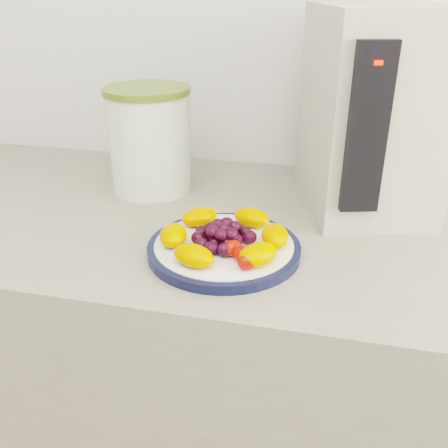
# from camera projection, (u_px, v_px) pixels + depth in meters

# --- Properties ---
(counter) EXTENTS (3.50, 0.60, 0.90)m
(counter) POSITION_uv_depth(u_px,v_px,m) (232.00, 404.00, 1.08)
(counter) COLOR gray
(counter) RESTS_ON floor
(cabinet_face) EXTENTS (3.48, 0.58, 0.84)m
(cabinet_face) POSITION_uv_depth(u_px,v_px,m) (231.00, 414.00, 1.10)
(cabinet_face) COLOR #997858
(cabinet_face) RESTS_ON floor
(plate_rim) EXTENTS (0.23, 0.23, 0.01)m
(plate_rim) POSITION_uv_depth(u_px,v_px,m) (224.00, 249.00, 0.76)
(plate_rim) COLOR #0F1633
(plate_rim) RESTS_ON counter
(plate_face) EXTENTS (0.21, 0.21, 0.02)m
(plate_face) POSITION_uv_depth(u_px,v_px,m) (224.00, 248.00, 0.76)
(plate_face) COLOR white
(plate_face) RESTS_ON counter
(canister) EXTENTS (0.21, 0.21, 0.19)m
(canister) POSITION_uv_depth(u_px,v_px,m) (150.00, 143.00, 0.97)
(canister) COLOR #3E6915
(canister) RESTS_ON counter
(canister_lid) EXTENTS (0.21, 0.21, 0.01)m
(canister_lid) POSITION_uv_depth(u_px,v_px,m) (146.00, 90.00, 0.92)
(canister_lid) COLOR #5B6C27
(canister_lid) RESTS_ON canister
(appliance_body) EXTENTS (0.26, 0.32, 0.35)m
(appliance_body) POSITION_uv_depth(u_px,v_px,m) (370.00, 111.00, 0.87)
(appliance_body) COLOR #B4AE9E
(appliance_body) RESTS_ON counter
(appliance_panel) EXTENTS (0.06, 0.04, 0.26)m
(appliance_panel) POSITION_uv_depth(u_px,v_px,m) (367.00, 131.00, 0.74)
(appliance_panel) COLOR black
(appliance_panel) RESTS_ON appliance_body
(appliance_led) EXTENTS (0.01, 0.01, 0.01)m
(appliance_led) POSITION_uv_depth(u_px,v_px,m) (378.00, 63.00, 0.69)
(appliance_led) COLOR #FF0C05
(appliance_led) RESTS_ON appliance_panel
(fruit_plate) EXTENTS (0.20, 0.20, 0.03)m
(fruit_plate) POSITION_uv_depth(u_px,v_px,m) (226.00, 236.00, 0.75)
(fruit_plate) COLOR orange
(fruit_plate) RESTS_ON plate_face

